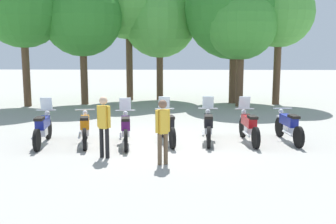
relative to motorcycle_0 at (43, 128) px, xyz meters
name	(u,v)px	position (x,y,z in m)	size (l,w,h in m)	color
ground_plane	(168,143)	(3.78, 0.20, -0.52)	(80.00, 80.00, 0.00)	#9E9B93
motorcycle_0	(43,128)	(0.00, 0.00, 0.00)	(0.62, 2.19, 1.37)	black
motorcycle_1	(85,128)	(1.25, 0.12, -0.01)	(0.70, 2.16, 0.99)	black
motorcycle_2	(126,128)	(2.51, 0.02, 0.00)	(0.62, 2.18, 1.37)	black
motorcycle_3	(167,126)	(3.76, 0.37, 0.00)	(0.70, 2.16, 1.37)	black
motorcycle_4	(208,125)	(5.03, 0.49, 0.00)	(0.62, 2.19, 1.37)	black
motorcycle_5	(249,126)	(6.28, 0.44, 0.00)	(0.62, 2.19, 1.37)	black
motorcycle_6	(288,126)	(7.54, 0.56, -0.01)	(0.62, 2.19, 0.99)	black
person_0	(163,127)	(3.71, -2.03, 0.44)	(0.39, 0.29, 1.65)	brown
person_1	(104,122)	(2.13, -1.44, 0.44)	(0.40, 0.28, 1.65)	black
tree_0	(23,7)	(-3.40, 7.89, 4.32)	(3.99, 3.99, 6.86)	brown
tree_1	(82,16)	(-0.73, 8.69, 3.91)	(4.03, 4.03, 6.46)	brown
tree_2	(129,1)	(1.39, 10.54, 4.84)	(4.12, 4.12, 7.44)	brown
tree_3	(160,21)	(3.06, 10.57, 3.81)	(4.04, 4.04, 6.36)	brown
tree_4	(234,9)	(6.93, 9.32, 4.30)	(5.11, 5.11, 7.38)	brown
tree_5	(241,24)	(7.13, 8.17, 3.50)	(3.49, 3.49, 5.79)	brown
tree_6	(279,13)	(9.11, 8.92, 4.07)	(3.46, 3.46, 6.35)	brown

